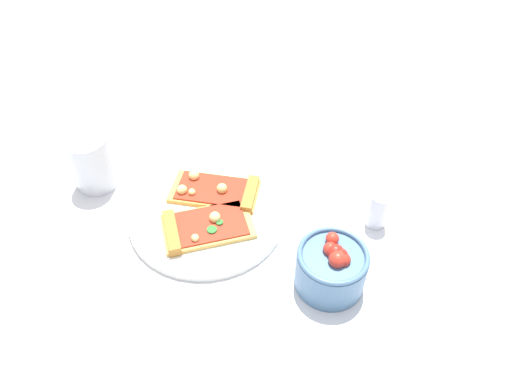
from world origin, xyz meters
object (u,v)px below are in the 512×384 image
object	(u,v)px
plate	(207,215)
soda_glass	(92,163)
pepper_shaker	(378,207)
pizza_slice_near	(204,227)
pizza_slice_far	(217,191)
paper_napkin	(287,135)
salad_bowl	(331,267)

from	to	relation	value
plate	soda_glass	xyz separation A→B (m)	(0.07, 0.22, 0.04)
plate	soda_glass	size ratio (longest dim) A/B	2.58
plate	pepper_shaker	world-z (taller)	pepper_shaker
pizza_slice_near	pizza_slice_far	bearing A→B (deg)	-7.22
pizza_slice_far	plate	bearing A→B (deg)	164.89
soda_glass	pepper_shaker	size ratio (longest dim) A/B	1.31
pizza_slice_near	paper_napkin	world-z (taller)	pizza_slice_near
plate	pizza_slice_far	size ratio (longest dim) A/B	1.66
salad_bowl	plate	bearing A→B (deg)	59.96
paper_napkin	pizza_slice_far	bearing A→B (deg)	147.89
pizza_slice_far	soda_glass	xyz separation A→B (m)	(0.02, 0.23, 0.03)
soda_glass	paper_napkin	size ratio (longest dim) A/B	0.77
plate	pepper_shaker	xyz separation A→B (m)	(0.01, -0.29, 0.03)
plate	pizza_slice_near	size ratio (longest dim) A/B	1.60
pizza_slice_far	paper_napkin	xyz separation A→B (m)	(0.19, -0.12, -0.02)
pizza_slice_far	soda_glass	distance (m)	0.23
salad_bowl	soda_glass	distance (m)	0.47
pizza_slice_near	salad_bowl	xyz separation A→B (m)	(-0.08, -0.21, 0.02)
pizza_slice_far	soda_glass	size ratio (longest dim) A/B	1.55
paper_napkin	plate	bearing A→B (deg)	150.85
pepper_shaker	plate	bearing A→B (deg)	91.60
pizza_slice_far	paper_napkin	bearing A→B (deg)	-32.11
pepper_shaker	salad_bowl	bearing A→B (deg)	147.14
pizza_slice_far	salad_bowl	distance (m)	0.26
soda_glass	paper_napkin	xyz separation A→B (m)	(0.17, -0.35, -0.05)
pizza_slice_near	paper_napkin	xyz separation A→B (m)	(0.28, -0.13, -0.02)
pizza_slice_far	paper_napkin	distance (m)	0.23
salad_bowl	pepper_shaker	bearing A→B (deg)	-32.86
plate	soda_glass	world-z (taller)	soda_glass
plate	salad_bowl	xyz separation A→B (m)	(-0.12, -0.21, 0.03)
plate	pizza_slice_near	xyz separation A→B (m)	(-0.04, -0.00, 0.01)
soda_glass	paper_napkin	bearing A→B (deg)	-64.39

